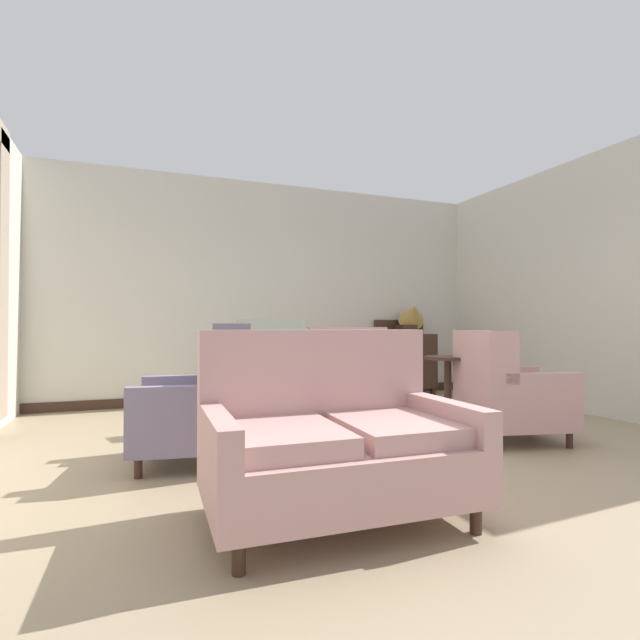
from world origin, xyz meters
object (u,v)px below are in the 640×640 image
at_px(side_table, 448,387).
at_px(gramophone, 412,315).
at_px(coffee_table, 345,403).
at_px(armchair_far_left, 505,394).
at_px(armchair_back_corner, 260,379).
at_px(armchair_near_sideboard, 344,378).
at_px(armchair_near_window, 204,404).
at_px(sideboard, 405,360).
at_px(porcelain_vase, 347,376).
at_px(settee, 335,442).

relative_size(side_table, gramophone, 1.20).
bearing_deg(side_table, coffee_table, -171.65).
xyz_separation_m(side_table, gramophone, (1.04, 2.30, 0.76)).
height_order(armchair_far_left, armchair_back_corner, armchair_back_corner).
bearing_deg(armchair_near_sideboard, armchair_near_window, 53.40).
xyz_separation_m(armchair_back_corner, gramophone, (2.60, 1.10, 0.74)).
xyz_separation_m(armchair_far_left, sideboard, (0.73, 2.88, 0.09)).
relative_size(coffee_table, armchair_near_window, 0.81).
distance_m(armchair_back_corner, sideboard, 2.81).
bearing_deg(coffee_table, sideboard, 50.00).
xyz_separation_m(coffee_table, armchair_far_left, (1.43, -0.32, 0.05)).
distance_m(armchair_near_window, sideboard, 4.19).
bearing_deg(gramophone, coffee_table, -131.73).
xyz_separation_m(sideboard, gramophone, (0.05, -0.09, 0.68)).
bearing_deg(coffee_table, armchair_near_window, 178.93).
relative_size(sideboard, gramophone, 1.84).
height_order(armchair_near_sideboard, sideboard, sideboard).
bearing_deg(armchair_back_corner, armchair_near_sideboard, 163.10).
distance_m(porcelain_vase, armchair_near_sideboard, 1.48).
relative_size(armchair_near_window, side_table, 1.42).
bearing_deg(armchair_far_left, armchair_near_window, 96.13).
bearing_deg(coffee_table, armchair_near_sideboard, 66.11).
relative_size(armchair_near_window, sideboard, 0.93).
relative_size(armchair_near_sideboard, gramophone, 1.74).
xyz_separation_m(armchair_near_sideboard, gramophone, (1.61, 1.13, 0.76)).
distance_m(armchair_far_left, armchair_near_sideboard, 1.85).
xyz_separation_m(coffee_table, armchair_near_window, (-1.17, 0.02, 0.06)).
relative_size(coffee_table, armchair_back_corner, 0.78).
xyz_separation_m(coffee_table, side_table, (1.17, 0.17, 0.06)).
distance_m(armchair_back_corner, side_table, 1.97).
distance_m(porcelain_vase, settee, 1.50).
relative_size(armchair_far_left, side_table, 1.35).
bearing_deg(porcelain_vase, sideboard, 50.31).
relative_size(porcelain_vase, armchair_far_left, 0.33).
height_order(settee, armchair_near_sideboard, armchair_near_sideboard).
distance_m(coffee_table, armchair_back_corner, 1.43).
xyz_separation_m(settee, armchair_near_sideboard, (1.26, 2.67, 0.03)).
xyz_separation_m(porcelain_vase, settee, (-0.68, -1.32, -0.20)).
relative_size(settee, sideboard, 1.25).
height_order(armchair_near_window, armchair_near_sideboard, armchair_near_window).
bearing_deg(armchair_back_corner, sideboard, -169.70).
bearing_deg(gramophone, porcelain_vase, -131.42).
bearing_deg(gramophone, settee, -127.01).
distance_m(side_table, sideboard, 2.59).
distance_m(porcelain_vase, armchair_back_corner, 1.45).
xyz_separation_m(armchair_far_left, armchair_near_window, (-2.60, 0.34, 0.01)).
height_order(porcelain_vase, gramophone, gramophone).
bearing_deg(armchair_near_window, armchair_near_sideboard, 136.35).
bearing_deg(armchair_near_sideboard, gramophone, -128.24).
xyz_separation_m(armchair_near_window, side_table, (2.34, 0.15, 0.00)).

